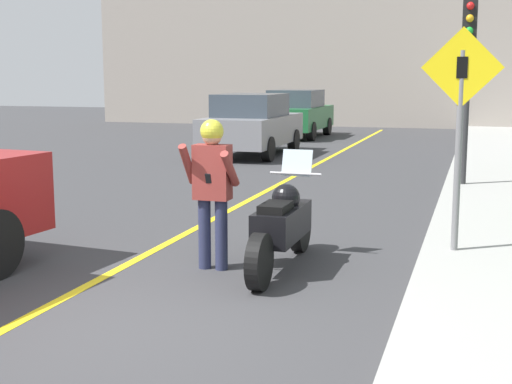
% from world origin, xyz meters
% --- Properties ---
extents(ground_plane, '(80.00, 80.00, 0.00)m').
position_xyz_m(ground_plane, '(0.00, 0.00, 0.00)').
color(ground_plane, '#38383A').
extents(road_center_line, '(0.12, 36.00, 0.01)m').
position_xyz_m(road_center_line, '(-0.60, 6.00, 0.00)').
color(road_center_line, yellow).
rests_on(road_center_line, ground).
extents(building_backdrop, '(28.00, 1.20, 7.86)m').
position_xyz_m(building_backdrop, '(0.00, 26.00, 3.93)').
color(building_backdrop, gray).
rests_on(building_backdrop, ground).
extents(motorcycle, '(0.62, 2.30, 1.28)m').
position_xyz_m(motorcycle, '(1.14, 2.38, 0.49)').
color(motorcycle, black).
rests_on(motorcycle, ground).
extents(person_biker, '(0.59, 0.46, 1.68)m').
position_xyz_m(person_biker, '(0.41, 2.12, 1.02)').
color(person_biker, '#282D4C').
rests_on(person_biker, ground).
extents(crossing_sign, '(0.91, 0.08, 2.56)m').
position_xyz_m(crossing_sign, '(2.97, 3.31, 1.67)').
color(crossing_sign, slate).
rests_on(crossing_sign, sidewalk_curb).
extents(traffic_light, '(0.26, 0.30, 3.43)m').
position_xyz_m(traffic_light, '(2.93, 8.74, 2.53)').
color(traffic_light, '#2D2D30').
rests_on(traffic_light, sidewalk_curb).
extents(parked_car_grey, '(1.88, 4.20, 1.68)m').
position_xyz_m(parked_car_grey, '(-2.74, 13.40, 0.86)').
color(parked_car_grey, black).
rests_on(parked_car_grey, ground).
extents(parked_car_green, '(1.88, 4.20, 1.68)m').
position_xyz_m(parked_car_green, '(-3.04, 19.56, 0.86)').
color(parked_car_green, black).
rests_on(parked_car_green, ground).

